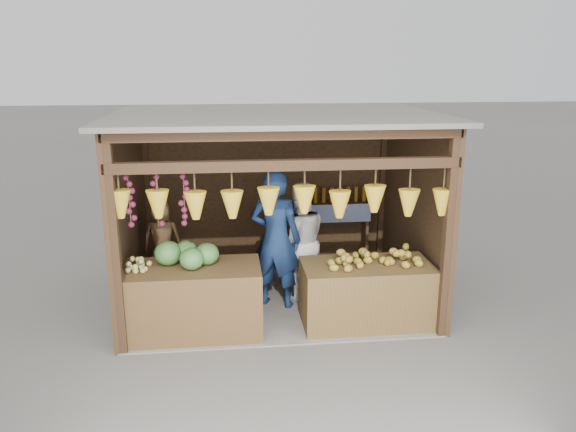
{
  "coord_description": "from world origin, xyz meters",
  "views": [
    {
      "loc": [
        -0.68,
        -7.57,
        3.3
      ],
      "look_at": [
        0.16,
        -0.1,
        1.24
      ],
      "focal_mm": 35.0,
      "sensor_mm": 36.0,
      "label": 1
    }
  ],
  "objects_px": {
    "counter_left": "(193,300)",
    "vendor_seated": "(162,239)",
    "counter_right": "(366,294)",
    "woman_standing": "(299,241)",
    "man_standing": "(276,239)"
  },
  "relations": [
    {
      "from": "woman_standing",
      "to": "vendor_seated",
      "type": "height_order",
      "value": "woman_standing"
    },
    {
      "from": "counter_right",
      "to": "vendor_seated",
      "type": "relative_size",
      "value": 1.5
    },
    {
      "from": "man_standing",
      "to": "vendor_seated",
      "type": "height_order",
      "value": "man_standing"
    },
    {
      "from": "counter_right",
      "to": "woman_standing",
      "type": "relative_size",
      "value": 0.97
    },
    {
      "from": "man_standing",
      "to": "woman_standing",
      "type": "xyz_separation_m",
      "value": [
        0.36,
        0.25,
        -0.12
      ]
    },
    {
      "from": "man_standing",
      "to": "vendor_seated",
      "type": "relative_size",
      "value": 1.76
    },
    {
      "from": "woman_standing",
      "to": "counter_right",
      "type": "bearing_deg",
      "value": 122.67
    },
    {
      "from": "counter_left",
      "to": "man_standing",
      "type": "xyz_separation_m",
      "value": [
        1.1,
        0.71,
        0.53
      ]
    },
    {
      "from": "counter_right",
      "to": "vendor_seated",
      "type": "distance_m",
      "value": 2.99
    },
    {
      "from": "man_standing",
      "to": "woman_standing",
      "type": "height_order",
      "value": "man_standing"
    },
    {
      "from": "counter_right",
      "to": "vendor_seated",
      "type": "xyz_separation_m",
      "value": [
        -2.69,
        1.2,
        0.47
      ]
    },
    {
      "from": "man_standing",
      "to": "vendor_seated",
      "type": "xyz_separation_m",
      "value": [
        -1.58,
        0.52,
        -0.1
      ]
    },
    {
      "from": "counter_left",
      "to": "vendor_seated",
      "type": "bearing_deg",
      "value": 111.21
    },
    {
      "from": "man_standing",
      "to": "woman_standing",
      "type": "bearing_deg",
      "value": -122.53
    },
    {
      "from": "vendor_seated",
      "to": "counter_left",
      "type": "bearing_deg",
      "value": 116.4
    }
  ]
}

